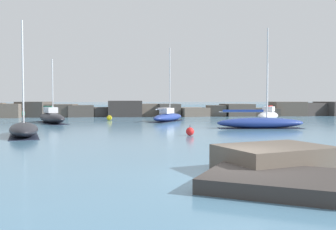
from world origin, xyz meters
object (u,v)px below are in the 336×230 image
object	(u,v)px
sailboat_moored_0	(24,129)
sailboat_moored_4	(168,116)
mooring_buoy_orange_near	(109,118)
mooring_buoy_far_side	(190,131)
sailboat_moored_1	(260,123)
sailboat_moored_2	(52,117)
sailboat_moored_3	(268,115)

from	to	relation	value
sailboat_moored_0	sailboat_moored_4	world-z (taller)	sailboat_moored_4
mooring_buoy_orange_near	mooring_buoy_far_side	world-z (taller)	mooring_buoy_orange_near
mooring_buoy_orange_near	mooring_buoy_far_side	distance (m)	21.65
sailboat_moored_1	sailboat_moored_2	xyz separation A→B (m)	(-20.85, 10.27, 0.13)
sailboat_moored_2	mooring_buoy_far_side	world-z (taller)	sailboat_moored_2
sailboat_moored_1	sailboat_moored_4	distance (m)	13.79
sailboat_moored_3	sailboat_moored_4	size ratio (longest dim) A/B	0.82
sailboat_moored_2	mooring_buoy_far_side	xyz separation A→B (m)	(13.06, -16.29, -0.36)
sailboat_moored_0	sailboat_moored_2	bearing A→B (deg)	92.77
sailboat_moored_0	sailboat_moored_4	size ratio (longest dim) A/B	0.93
sailboat_moored_3	mooring_buoy_orange_near	xyz separation A→B (m)	(-20.33, 2.04, -0.32)
sailboat_moored_0	mooring_buoy_far_side	size ratio (longest dim) A/B	10.32
sailboat_moored_1	mooring_buoy_far_side	bearing A→B (deg)	-142.30
sailboat_moored_2	sailboat_moored_3	distance (m)	26.81
sailboat_moored_1	mooring_buoy_far_side	distance (m)	9.84
sailboat_moored_0	mooring_buoy_orange_near	xyz separation A→B (m)	(5.65, 19.41, -0.20)
sailboat_moored_0	sailboat_moored_1	distance (m)	20.69
sailboat_moored_0	mooring_buoy_orange_near	distance (m)	20.22
sailboat_moored_0	sailboat_moored_4	bearing A→B (deg)	52.21
sailboat_moored_3	sailboat_moored_4	world-z (taller)	sailboat_moored_4
sailboat_moored_1	sailboat_moored_4	world-z (taller)	sailboat_moored_1
sailboat_moored_2	sailboat_moored_4	size ratio (longest dim) A/B	0.94
sailboat_moored_0	sailboat_moored_2	distance (m)	15.13
sailboat_moored_2	sailboat_moored_4	distance (m)	13.65
sailboat_moored_1	mooring_buoy_orange_near	size ratio (longest dim) A/B	10.91
sailboat_moored_4	mooring_buoy_orange_near	xyz separation A→B (m)	(-7.20, 2.85, -0.27)
sailboat_moored_2	mooring_buoy_far_side	size ratio (longest dim) A/B	10.34
sailboat_moored_1	sailboat_moored_3	bearing A→B (deg)	64.93
sailboat_moored_1	mooring_buoy_orange_near	distance (m)	20.54
sailboat_moored_0	sailboat_moored_3	bearing A→B (deg)	33.77
sailboat_moored_1	sailboat_moored_2	size ratio (longest dim) A/B	1.10
sailboat_moored_3	sailboat_moored_2	bearing A→B (deg)	-175.16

